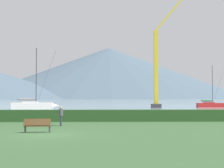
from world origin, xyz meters
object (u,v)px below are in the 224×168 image
object	(u,v)px
sailboat_slip_9	(33,105)
dock_crane	(157,71)
person_seated_viewer	(61,114)
park_bench_near_path	(37,125)
sailboat_slip_2	(211,105)

from	to	relation	value
sailboat_slip_9	dock_crane	size ratio (longest dim) A/B	0.49
person_seated_viewer	park_bench_near_path	bearing A→B (deg)	-102.46
park_bench_near_path	person_seated_viewer	world-z (taller)	person_seated_viewer
sailboat_slip_2	dock_crane	bearing A→B (deg)	-165.90
sailboat_slip_2	person_seated_viewer	world-z (taller)	sailboat_slip_2
sailboat_slip_9	park_bench_near_path	distance (m)	42.05
sailboat_slip_2	sailboat_slip_9	bearing A→B (deg)	-163.80
park_bench_near_path	dock_crane	xyz separation A→B (m)	(16.11, 47.99, 7.35)
sailboat_slip_2	sailboat_slip_9	xyz separation A→B (m)	(-37.61, -9.63, 0.17)
person_seated_viewer	sailboat_slip_2	bearing A→B (deg)	57.21
sailboat_slip_2	dock_crane	distance (m)	14.74
sailboat_slip_9	person_seated_viewer	distance (m)	37.43
sailboat_slip_2	dock_crane	size ratio (longest dim) A/B	0.39
sailboat_slip_2	person_seated_viewer	xyz separation A→B (m)	(-27.67, -45.71, 0.40)
dock_crane	sailboat_slip_2	bearing A→B (deg)	12.26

